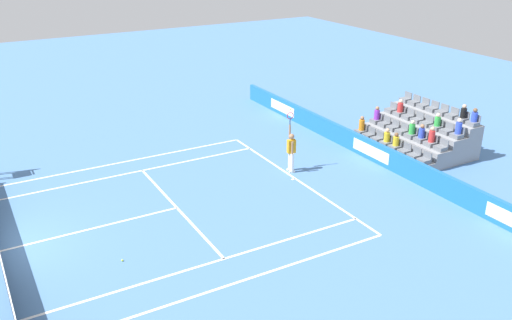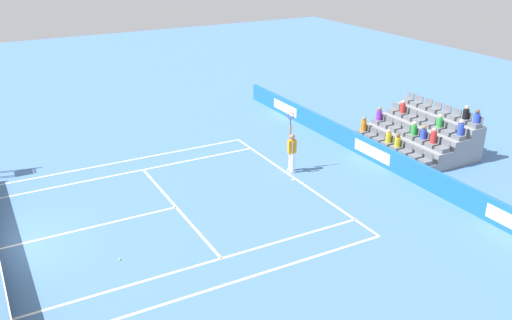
# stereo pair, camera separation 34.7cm
# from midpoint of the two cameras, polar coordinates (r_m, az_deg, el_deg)

# --- Properties ---
(line_baseline) EXTENTS (10.97, 0.10, 0.01)m
(line_baseline) POSITION_cam_midpoint_polar(r_m,az_deg,el_deg) (23.79, 4.56, -1.97)
(line_baseline) COLOR white
(line_baseline) RESTS_ON ground
(line_service) EXTENTS (8.23, 0.10, 0.01)m
(line_service) POSITION_cam_midpoint_polar(r_m,az_deg,el_deg) (21.55, -7.85, -4.88)
(line_service) COLOR white
(line_service) RESTS_ON ground
(line_centre_service) EXTENTS (0.10, 6.40, 0.01)m
(line_centre_service) POSITION_cam_midpoint_polar(r_m,az_deg,el_deg) (20.82, -16.13, -6.69)
(line_centre_service) COLOR white
(line_centre_service) RESTS_ON ground
(line_singles_sideline_left) EXTENTS (0.10, 11.89, 0.01)m
(line_singles_sideline_left) POSITION_cam_midpoint_polar(r_m,az_deg,el_deg) (24.98, -12.25, -1.19)
(line_singles_sideline_left) COLOR white
(line_singles_sideline_left) RESTS_ON ground
(line_singles_sideline_right) EXTENTS (0.10, 11.89, 0.01)m
(line_singles_sideline_right) POSITION_cam_midpoint_polar(r_m,az_deg,el_deg) (18.10, -4.40, -10.55)
(line_singles_sideline_right) COLOR white
(line_singles_sideline_right) RESTS_ON ground
(line_doubles_sideline_left) EXTENTS (0.10, 11.89, 0.01)m
(line_doubles_sideline_left) POSITION_cam_midpoint_polar(r_m,az_deg,el_deg) (26.20, -13.14, -0.12)
(line_doubles_sideline_left) COLOR white
(line_doubles_sideline_left) RESTS_ON ground
(line_doubles_sideline_right) EXTENTS (0.10, 11.89, 0.01)m
(line_doubles_sideline_right) POSITION_cam_midpoint_polar(r_m,az_deg,el_deg) (17.07, -2.44, -12.79)
(line_doubles_sideline_right) COLOR white
(line_doubles_sideline_right) RESTS_ON ground
(line_centre_mark) EXTENTS (0.10, 0.20, 0.01)m
(line_centre_mark) POSITION_cam_midpoint_polar(r_m,az_deg,el_deg) (23.74, 4.36, -2.02)
(line_centre_mark) COLOR white
(line_centre_mark) RESTS_ON ground
(sponsor_barrier) EXTENTS (23.17, 0.22, 0.95)m
(sponsor_barrier) POSITION_cam_midpoint_polar(r_m,az_deg,el_deg) (26.01, 12.51, 0.90)
(sponsor_barrier) COLOR #1E66AD
(sponsor_barrier) RESTS_ON ground
(tennis_player) EXTENTS (0.52, 0.39, 2.85)m
(tennis_player) POSITION_cam_midpoint_polar(r_m,az_deg,el_deg) (24.12, 4.15, 0.95)
(tennis_player) COLOR white
(tennis_player) RESTS_ON ground
(stadium_stand) EXTENTS (4.96, 3.80, 2.53)m
(stadium_stand) POSITION_cam_midpoint_polar(r_m,az_deg,el_deg) (27.86, 17.16, 2.35)
(stadium_stand) COLOR gray
(stadium_stand) RESTS_ON ground
(loose_tennis_ball) EXTENTS (0.07, 0.07, 0.07)m
(loose_tennis_ball) POSITION_cam_midpoint_polar(r_m,az_deg,el_deg) (18.64, -13.45, -10.00)
(loose_tennis_ball) COLOR #D1E533
(loose_tennis_ball) RESTS_ON ground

